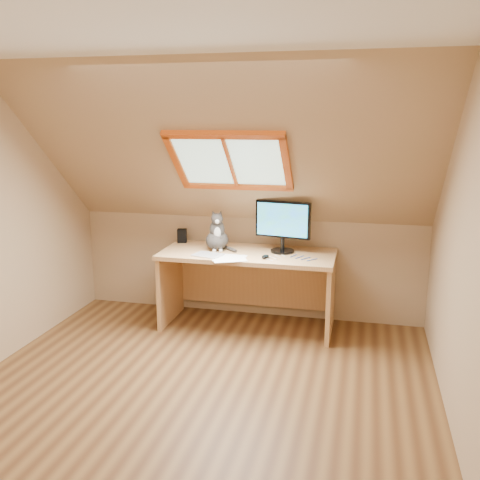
# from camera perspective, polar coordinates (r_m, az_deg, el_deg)

# --- Properties ---
(ground) EXTENTS (3.50, 3.50, 0.00)m
(ground) POSITION_cam_1_polar(r_m,az_deg,el_deg) (4.08, -4.73, -16.18)
(ground) COLOR brown
(ground) RESTS_ON ground
(room_shell) EXTENTS (3.52, 3.52, 2.41)m
(room_shell) POSITION_cam_1_polar(r_m,az_deg,el_deg) (3.52, -5.63, 3.85)
(room_shell) COLOR tan
(room_shell) RESTS_ON ground
(desk) EXTENTS (1.63, 0.71, 0.74)m
(desk) POSITION_cam_1_polar(r_m,az_deg,el_deg) (5.16, 1.00, -3.56)
(desk) COLOR tan
(desk) RESTS_ON ground
(monitor) EXTENTS (0.53, 0.22, 0.49)m
(monitor) POSITION_cam_1_polar(r_m,az_deg,el_deg) (4.99, 4.58, 1.80)
(monitor) COLOR black
(monitor) RESTS_ON desk
(cat) EXTENTS (0.28, 0.31, 0.40)m
(cat) POSITION_cam_1_polar(r_m,az_deg,el_deg) (5.10, -2.45, 0.49)
(cat) COLOR #3A3533
(cat) RESTS_ON desk
(desk_speaker) EXTENTS (0.11, 0.11, 0.13)m
(desk_speaker) POSITION_cam_1_polar(r_m,az_deg,el_deg) (5.45, -6.20, 0.46)
(desk_speaker) COLOR black
(desk_speaker) RESTS_ON desk
(graphics_tablet) EXTENTS (0.30, 0.25, 0.01)m
(graphics_tablet) POSITION_cam_1_polar(r_m,az_deg,el_deg) (4.92, -3.45, -1.60)
(graphics_tablet) COLOR #B2B2B7
(graphics_tablet) RESTS_ON desk
(mouse) EXTENTS (0.08, 0.11, 0.03)m
(mouse) POSITION_cam_1_polar(r_m,az_deg,el_deg) (4.81, 2.72, -1.79)
(mouse) COLOR black
(mouse) RESTS_ON desk
(papers) EXTENTS (0.35, 0.30, 0.01)m
(papers) POSITION_cam_1_polar(r_m,az_deg,el_deg) (4.81, -1.12, -1.94)
(papers) COLOR white
(papers) RESTS_ON desk
(cables) EXTENTS (0.51, 0.26, 0.01)m
(cables) POSITION_cam_1_polar(r_m,az_deg,el_deg) (4.84, 5.57, -1.89)
(cables) COLOR silver
(cables) RESTS_ON desk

